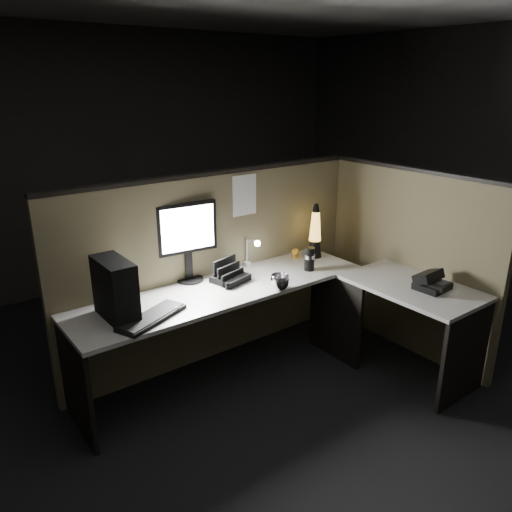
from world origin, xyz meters
TOP-DOWN VIEW (x-y plane):
  - floor at (0.00, 0.00)m, footprint 6.00×6.00m
  - room_shell at (0.00, 0.00)m, footprint 6.00×6.00m
  - partition_back at (0.00, 0.93)m, footprint 2.66×0.06m
  - partition_right at (1.33, 0.10)m, footprint 0.06×1.66m
  - desk at (0.18, 0.25)m, footprint 2.60×1.60m
  - pc_tower at (-0.96, 0.62)m, footprint 0.17×0.37m
  - monitor at (-0.28, 0.89)m, footprint 0.47×0.20m
  - keyboard at (-0.80, 0.46)m, footprint 0.53×0.35m
  - mouse at (-0.63, 0.47)m, footprint 0.09×0.06m
  - clip_lamp at (0.26, 0.81)m, footprint 0.05×0.20m
  - organizer at (-0.04, 0.69)m, footprint 0.29×0.27m
  - lava_lamp at (0.85, 0.71)m, footprint 0.13×0.13m
  - travel_mug at (0.60, 0.50)m, footprint 0.08×0.08m
  - steel_mug at (0.16, 0.34)m, footprint 0.17×0.17m
  - figurine at (0.70, 0.78)m, footprint 0.06×0.06m
  - pinned_paper at (0.25, 0.90)m, footprint 0.23×0.00m
  - desk_phone at (1.05, -0.32)m, footprint 0.24×0.25m

SIDE VIEW (x-z plane):
  - floor at x=0.00m, z-range 0.00..0.00m
  - desk at x=0.18m, z-range 0.22..0.95m
  - keyboard at x=-0.80m, z-range 0.73..0.75m
  - mouse at x=-0.63m, z-range 0.73..0.76m
  - partition_back at x=0.00m, z-range 0.00..1.50m
  - partition_right at x=1.33m, z-range 0.00..1.50m
  - organizer at x=-0.04m, z-range 0.68..0.87m
  - desk_phone at x=1.05m, z-range 0.71..0.85m
  - figurine at x=0.70m, z-range 0.75..0.81m
  - steel_mug at x=0.16m, z-range 0.73..0.84m
  - travel_mug at x=0.60m, z-range 0.73..0.92m
  - clip_lamp at x=0.26m, z-range 0.75..1.01m
  - lava_lamp at x=0.85m, z-range 0.69..1.16m
  - pc_tower at x=-0.96m, z-range 0.73..1.12m
  - monitor at x=-0.28m, z-range 0.79..1.39m
  - pinned_paper at x=0.25m, z-range 1.16..1.48m
  - room_shell at x=0.00m, z-range -1.38..4.62m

